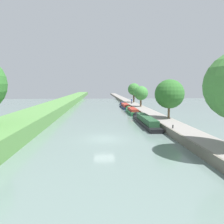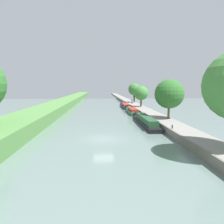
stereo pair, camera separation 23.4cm
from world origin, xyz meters
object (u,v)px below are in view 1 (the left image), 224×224
narrowboat_green (132,111)px  person_walking (132,101)px  mooring_bollard_near (173,127)px  narrowboat_black (145,121)px  narrowboat_navy (125,106)px  mooring_bollard_far (128,102)px

narrowboat_green → person_walking: (2.38, 14.86, 1.27)m
mooring_bollard_near → narrowboat_black: bearing=102.3°
narrowboat_green → narrowboat_navy: size_ratio=0.80×
narrowboat_black → narrowboat_navy: narrowboat_black is taller
narrowboat_green → mooring_bollard_near: mooring_bollard_near is taller
narrowboat_green → person_walking: 15.10m
mooring_bollard_far → narrowboat_black: bearing=-93.1°
person_walking → narrowboat_green: bearing=-99.1°
person_walking → mooring_bollard_near: 37.07m
person_walking → mooring_bollard_far: 3.87m
narrowboat_black → person_walking: bearing=85.2°
narrowboat_black → narrowboat_navy: 26.84m
person_walking → mooring_bollard_near: person_walking is taller
narrowboat_navy → mooring_bollard_far: size_ratio=28.46×
narrowboat_green → narrowboat_navy: bearing=90.2°
person_walking → narrowboat_navy: bearing=-140.2°
narrowboat_green → mooring_bollard_far: (1.72, 18.62, 0.63)m
narrowboat_green → narrowboat_navy: (-0.06, 12.83, -0.04)m
narrowboat_black → person_walking: person_walking is taller
narrowboat_navy → person_walking: bearing=39.8°
narrowboat_navy → mooring_bollard_far: bearing=72.9°
narrowboat_navy → mooring_bollard_far: mooring_bollard_far is taller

